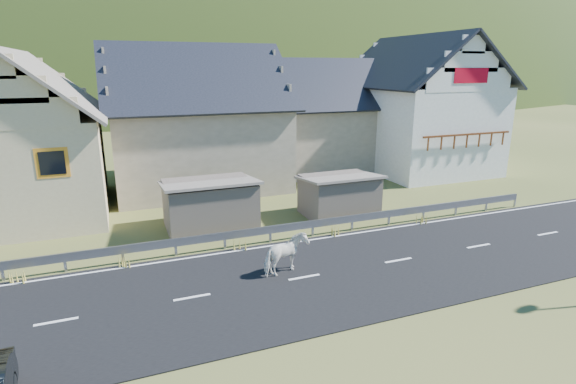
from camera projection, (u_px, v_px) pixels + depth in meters
name	position (u px, v px, depth m)	size (l,w,h in m)	color
ground	(304.00, 278.00, 16.09)	(160.00, 160.00, 0.00)	#3F4A1F
road	(304.00, 278.00, 16.08)	(60.00, 7.00, 0.04)	black
lane_markings	(304.00, 277.00, 16.08)	(60.00, 6.60, 0.01)	silver
guardrail	(270.00, 230.00, 19.24)	(28.10, 0.09, 0.75)	#93969B
shed_left	(210.00, 205.00, 20.92)	(4.30, 3.30, 2.40)	#695B51
shed_right	(339.00, 196.00, 22.78)	(3.80, 2.90, 2.20)	#695B51
house_cream	(23.00, 129.00, 22.17)	(7.80, 9.80, 8.30)	beige
house_stone_a	(195.00, 112.00, 27.95)	(10.80, 9.80, 8.90)	tan
house_stone_b	(325.00, 110.00, 33.36)	(9.80, 8.80, 8.10)	tan
house_white	(418.00, 99.00, 32.55)	(8.80, 10.80, 9.70)	white
mountain	(142.00, 136.00, 184.68)	(440.00, 280.00, 260.00)	#1D3C11
horse	(286.00, 254.00, 16.23)	(1.72, 0.79, 1.46)	white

